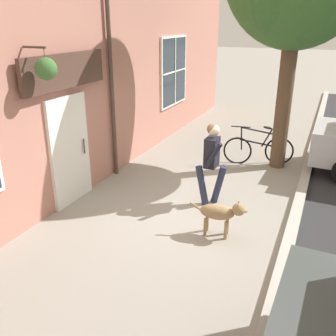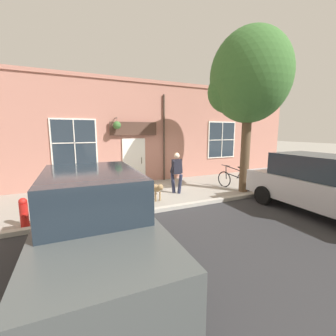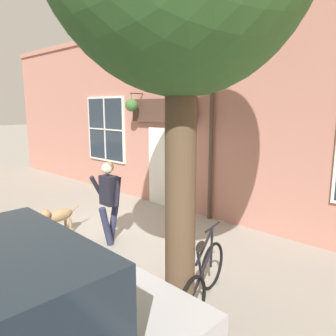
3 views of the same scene
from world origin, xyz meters
The scene contains 5 objects.
ground_plane centered at (0.00, 0.00, 0.00)m, with size 90.00×90.00×0.00m, color gray.
storefront_facade centered at (-2.34, 0.01, 2.40)m, with size 0.95×18.00×4.80m.
pedestrian_walking centered at (0.38, 0.32, 0.97)m, with size 0.58×0.55×1.63m.
dog_on_leash centered at (0.90, -0.75, 0.43)m, with size 0.98×0.35×0.67m.
leaning_bicycle centered at (0.79, 2.92, 0.38)m, with size 1.66×0.56×1.01m.
Camera 1 is at (2.29, -6.10, 3.39)m, focal length 40.00 mm.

